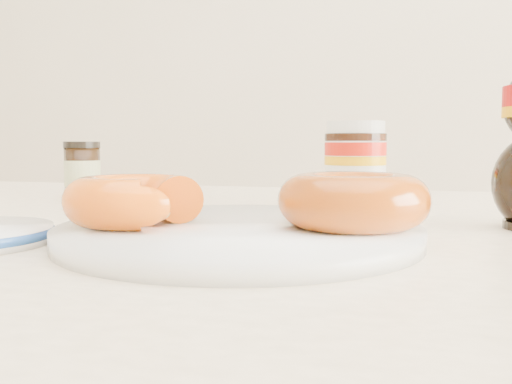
% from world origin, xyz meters
% --- Properties ---
extents(dining_table, '(1.40, 0.90, 0.75)m').
position_xyz_m(dining_table, '(0.00, 0.10, 0.67)').
color(dining_table, '#F8E1BD').
rests_on(dining_table, ground).
extents(plate, '(0.28, 0.28, 0.01)m').
position_xyz_m(plate, '(-0.00, 0.01, 0.76)').
color(plate, white).
rests_on(plate, dining_table).
extents(donut_bitten, '(0.14, 0.14, 0.04)m').
position_xyz_m(donut_bitten, '(-0.08, -0.01, 0.78)').
color(donut_bitten, '#EB4C0D').
rests_on(donut_bitten, plate).
extents(donut_whole, '(0.11, 0.11, 0.04)m').
position_xyz_m(donut_whole, '(0.08, 0.02, 0.78)').
color(donut_whole, '#A63F0A').
rests_on(donut_whole, plate).
extents(nutella_jar, '(0.07, 0.07, 0.10)m').
position_xyz_m(nutella_jar, '(0.06, 0.28, 0.81)').
color(nutella_jar, white).
rests_on(nutella_jar, dining_table).
extents(dark_jar, '(0.05, 0.05, 0.08)m').
position_xyz_m(dark_jar, '(-0.31, 0.28, 0.79)').
color(dark_jar, black).
rests_on(dark_jar, dining_table).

